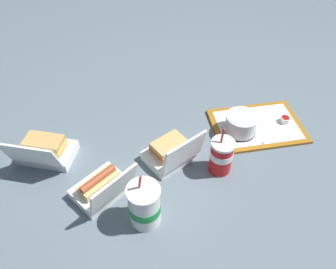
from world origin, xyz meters
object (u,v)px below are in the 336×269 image
plastic_fork (272,137)px  soda_cup_back (145,205)px  cake_container (241,124)px  clamshell_sandwich_right (45,150)px  soda_cup_front (221,156)px  food_tray (257,126)px  ketchup_cup (285,119)px  clamshell_sandwich_center (171,152)px  clamshell_hotdog_back (102,187)px

plastic_fork → soda_cup_back: (0.51, 0.33, 0.07)m
cake_container → soda_cup_back: size_ratio=0.58×
cake_container → clamshell_sandwich_right: 0.76m
plastic_fork → soda_cup_back: 0.61m
cake_container → soda_cup_front: (0.11, 0.18, 0.02)m
food_tray → cake_container: bearing=21.2°
ketchup_cup → clamshell_sandwich_center: size_ratio=0.17×
clamshell_sandwich_right → food_tray: bearing=-171.9°
clamshell_sandwich_center → ketchup_cup: bearing=-160.9°
plastic_fork → soda_cup_back: bearing=-4.1°
soda_cup_front → soda_cup_back: soda_cup_back is taller
soda_cup_front → cake_container: bearing=-122.2°
clamshell_hotdog_back → plastic_fork: bearing=-161.0°
ketchup_cup → soda_cup_front: (0.31, 0.22, 0.05)m
ketchup_cup → clamshell_sandwich_center: bearing=19.1°
food_tray → plastic_fork: plastic_fork is taller
clamshell_sandwich_right → clamshell_hotdog_back: bearing=141.3°
food_tray → plastic_fork: size_ratio=3.61×
clamshell_sandwich_right → soda_cup_front: 0.65m
food_tray → clamshell_hotdog_back: clamshell_hotdog_back is taller
clamshell_sandwich_right → clamshell_sandwich_center: size_ratio=1.00×
clamshell_sandwich_right → clamshell_sandwich_center: (-0.47, 0.04, 0.00)m
clamshell_hotdog_back → soda_cup_back: size_ratio=1.10×
cake_container → ketchup_cup: bearing=-167.9°
cake_container → clamshell_sandwich_center: 0.32m
clamshell_hotdog_back → clamshell_sandwich_right: bearing=-38.7°
clamshell_hotdog_back → soda_cup_front: size_ratio=1.22×
food_tray → soda_cup_front: (0.20, 0.21, 0.07)m
food_tray → ketchup_cup: ketchup_cup is taller
ketchup_cup → clamshell_sandwich_right: 0.97m
soda_cup_front → clamshell_sandwich_center: bearing=-16.8°
food_tray → soda_cup_back: soda_cup_back is taller
soda_cup_front → soda_cup_back: bearing=35.2°
soda_cup_front → clamshell_sandwich_right: bearing=-8.1°
plastic_fork → soda_cup_front: size_ratio=0.54×
clamshell_sandwich_center → soda_cup_front: 0.19m
cake_container → ketchup_cup: 0.21m
food_tray → clamshell_sandwich_right: bearing=8.1°
clamshell_sandwich_right → clamshell_sandwich_center: bearing=175.2°
food_tray → soda_cup_back: size_ratio=1.78×
plastic_fork → clamshell_sandwich_center: bearing=-25.5°
cake_container → ketchup_cup: size_ratio=3.25×
cake_container → soda_cup_back: (0.39, 0.37, 0.03)m
cake_container → ketchup_cup: cake_container is taller
clamshell_sandwich_center → clamshell_hotdog_back: bearing=30.0°
ketchup_cup → soda_cup_back: size_ratio=0.18×
food_tray → clamshell_sandwich_center: bearing=23.1°
clamshell_sandwich_center → soda_cup_back: soda_cup_back is taller
cake_container → clamshell_hotdog_back: clamshell_hotdog_back is taller
cake_container → soda_cup_back: bearing=43.9°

